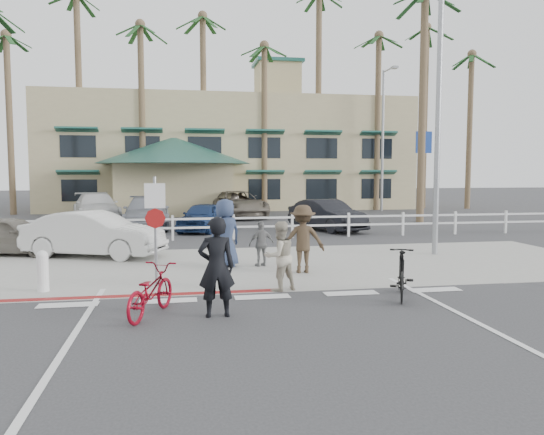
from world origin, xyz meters
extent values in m
plane|color=#333335|center=(0.00, 0.00, 0.00)|extent=(140.00, 140.00, 0.00)
cube|color=#333335|center=(0.00, -2.00, 0.00)|extent=(12.00, 16.00, 0.01)
cube|color=gray|center=(0.00, 4.50, 0.01)|extent=(22.00, 7.00, 0.01)
cube|color=#333335|center=(0.00, 8.50, 0.00)|extent=(40.00, 5.00, 0.01)
cube|color=#333335|center=(0.00, 18.00, 0.00)|extent=(50.00, 16.00, 0.01)
cube|color=maroon|center=(-3.00, 1.20, 0.01)|extent=(7.00, 0.25, 0.02)
imported|color=maroon|center=(-2.30, -0.49, 0.48)|extent=(1.29, 1.92, 0.96)
imported|color=black|center=(-1.08, -0.76, 0.95)|extent=(0.70, 0.47, 1.89)
imported|color=black|center=(2.93, 0.02, 0.54)|extent=(1.16, 1.85, 1.08)
imported|color=#B1A994|center=(0.49, 1.18, 0.80)|extent=(0.94, 0.84, 1.59)
imported|color=#3E2F20|center=(1.50, 3.19, 0.91)|extent=(1.25, 0.81, 1.83)
imported|color=slate|center=(0.56, 4.29, 0.66)|extent=(0.83, 0.53, 1.31)
imported|color=navy|center=(-0.47, 4.34, 0.97)|extent=(1.13, 0.99, 1.95)
imported|color=silver|center=(-4.42, 6.93, 0.73)|extent=(4.69, 3.06, 1.46)
imported|color=slate|center=(-7.22, 7.90, 0.64)|extent=(3.98, 2.28, 1.28)
imported|color=gray|center=(-3.28, 15.47, 0.75)|extent=(2.29, 5.23, 1.50)
imported|color=navy|center=(-0.68, 13.64, 0.65)|extent=(2.77, 4.13, 1.31)
imported|color=black|center=(4.95, 12.92, 0.71)|extent=(2.97, 4.58, 1.42)
imported|color=silver|center=(-6.22, 19.75, 0.77)|extent=(3.42, 5.67, 1.54)
imported|color=#6D6458|center=(1.64, 20.43, 0.78)|extent=(3.61, 6.00, 1.56)
camera|label=1|loc=(-1.75, -10.52, 2.72)|focal=35.00mm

